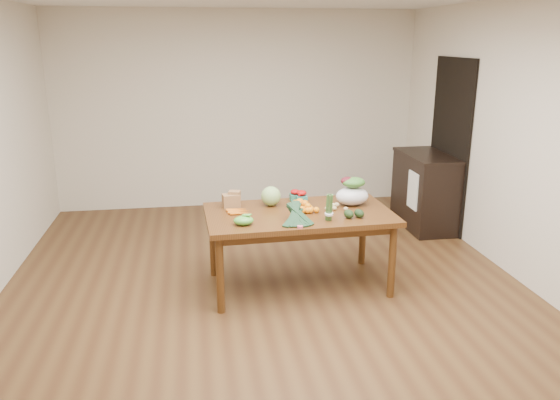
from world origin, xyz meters
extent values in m
plane|color=brown|center=(0.00, 0.00, 0.00)|extent=(6.00, 6.00, 0.00)
cube|color=beige|center=(0.00, 3.00, 1.35)|extent=(5.00, 0.02, 2.70)
cube|color=beige|center=(0.00, -3.00, 1.35)|extent=(5.00, 0.02, 2.70)
cube|color=beige|center=(2.50, 0.00, 1.35)|extent=(0.02, 6.00, 2.70)
cube|color=#552F13|center=(0.32, 0.17, 0.38)|extent=(1.77, 1.02, 0.75)
cube|color=black|center=(2.48, 1.60, 1.05)|extent=(0.02, 1.00, 2.10)
cube|color=black|center=(2.22, 1.64, 0.47)|extent=(0.52, 1.02, 0.94)
cube|color=white|center=(1.96, 1.40, 0.55)|extent=(0.02, 0.28, 0.45)
sphere|color=#A2C873|center=(0.09, 0.42, 0.85)|extent=(0.19, 0.19, 0.19)
sphere|color=orange|center=(0.30, 0.28, 0.79)|extent=(0.09, 0.09, 0.09)
sphere|color=#EF560E|center=(0.36, 0.32, 0.79)|extent=(0.09, 0.09, 0.09)
sphere|color=orange|center=(0.40, 0.29, 0.79)|extent=(0.08, 0.08, 0.08)
ellipsoid|color=#57A136|center=(-0.23, -0.12, 0.79)|extent=(0.18, 0.13, 0.08)
ellipsoid|color=tan|center=(0.59, 0.18, 0.77)|extent=(0.05, 0.04, 0.04)
ellipsoid|color=tan|center=(0.66, 0.17, 0.77)|extent=(0.05, 0.04, 0.04)
ellipsoid|color=tan|center=(0.70, 0.26, 0.77)|extent=(0.06, 0.05, 0.05)
ellipsoid|color=#DCD07E|center=(0.66, 0.24, 0.77)|extent=(0.06, 0.05, 0.05)
ellipsoid|color=tan|center=(0.76, 0.14, 0.77)|extent=(0.04, 0.04, 0.04)
ellipsoid|color=black|center=(0.73, -0.08, 0.79)|extent=(0.11, 0.13, 0.08)
ellipsoid|color=black|center=(0.83, -0.08, 0.79)|extent=(0.11, 0.13, 0.08)
camera|label=1|loc=(-0.63, -4.60, 2.31)|focal=35.00mm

